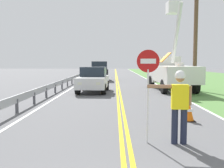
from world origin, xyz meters
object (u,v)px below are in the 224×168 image
stop_sign_paddle (148,75)px  oncoming_sedan_nearest (93,80)px  traffic_cone_mid (177,99)px  utility_bucket_truck (170,70)px  oncoming_suv_second (100,71)px  flagger_worker (179,102)px  traffic_cone_lead (189,111)px  utility_pole_near (196,32)px

stop_sign_paddle → oncoming_sedan_nearest: size_ratio=0.56×
stop_sign_paddle → traffic_cone_mid: 5.88m
utility_bucket_truck → oncoming_sedan_nearest: bearing=-163.2°
oncoming_suv_second → flagger_worker: bearing=-81.8°
flagger_worker → traffic_cone_lead: (0.96, 2.53, -0.71)m
utility_bucket_truck → oncoming_sedan_nearest: utility_bucket_truck is taller
flagger_worker → traffic_cone_mid: (1.23, 5.43, -0.71)m
stop_sign_paddle → oncoming_sedan_nearest: (-2.26, 11.23, -0.88)m
traffic_cone_mid → oncoming_sedan_nearest: bearing=125.9°
flagger_worker → traffic_cone_mid: flagger_worker is taller
oncoming_suv_second → utility_pole_near: bearing=-53.9°
utility_bucket_truck → traffic_cone_mid: 7.72m
stop_sign_paddle → traffic_cone_mid: stop_sign_paddle is taller
utility_pole_near → traffic_cone_lead: bearing=-107.8°
stop_sign_paddle → oncoming_suv_second: bearing=96.3°
flagger_worker → stop_sign_paddle: 1.02m
flagger_worker → oncoming_suv_second: size_ratio=0.39×
oncoming_sedan_nearest → utility_pole_near: utility_pole_near is taller
flagger_worker → oncoming_sedan_nearest: flagger_worker is taller
utility_bucket_truck → oncoming_suv_second: (-5.73, 9.54, -0.38)m
stop_sign_paddle → utility_pole_near: size_ratio=0.30×
traffic_cone_lead → traffic_cone_mid: (0.27, 2.90, 0.00)m
traffic_cone_lead → flagger_worker: bearing=-110.9°
utility_pole_near → stop_sign_paddle: bearing=-111.7°
utility_bucket_truck → oncoming_suv_second: size_ratio=1.48×
flagger_worker → utility_pole_near: utility_pole_near is taller
flagger_worker → utility_bucket_truck: utility_bucket_truck is taller
utility_bucket_truck → traffic_cone_mid: bearing=-99.5°
stop_sign_paddle → traffic_cone_mid: bearing=69.6°
oncoming_sedan_nearest → utility_bucket_truck: bearing=16.8°
oncoming_suv_second → traffic_cone_mid: size_ratio=6.67×
stop_sign_paddle → utility_bucket_truck: (3.26, 12.89, -0.27)m
stop_sign_paddle → traffic_cone_mid: (2.00, 5.36, -1.37)m
utility_pole_near → traffic_cone_mid: 8.44m
utility_pole_near → oncoming_suv_second: bearing=126.1°
utility_pole_near → oncoming_sedan_nearest: bearing=-171.3°
flagger_worker → utility_bucket_truck: size_ratio=0.26×
utility_bucket_truck → traffic_cone_mid: (-1.26, -7.53, -1.10)m
oncoming_suv_second → traffic_cone_lead: size_ratio=6.67×
oncoming_suv_second → traffic_cone_lead: oncoming_suv_second is taller
utility_bucket_truck → traffic_cone_mid: utility_bucket_truck is taller
utility_bucket_truck → oncoming_suv_second: utility_bucket_truck is taller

